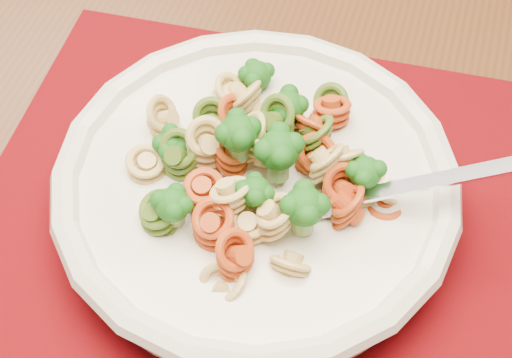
{
  "coord_description": "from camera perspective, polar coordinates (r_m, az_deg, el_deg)",
  "views": [
    {
      "loc": [
        0.16,
        -0.61,
        1.2
      ],
      "look_at": [
        0.16,
        -0.32,
        0.79
      ],
      "focal_mm": 50.0,
      "sensor_mm": 36.0,
      "label": 1
    }
  ],
  "objects": [
    {
      "name": "dining_table",
      "position": [
        0.69,
        -0.44,
        3.07
      ],
      "size": [
        1.73,
        1.38,
        0.75
      ],
      "rotation": [
        0.0,
        0.0,
        -0.3
      ],
      "color": "#512916",
      "rests_on": "ground"
    },
    {
      "name": "placemat",
      "position": [
        0.53,
        2.12,
        -2.93
      ],
      "size": [
        0.52,
        0.45,
        0.0
      ],
      "primitive_type": "cube",
      "rotation": [
        0.0,
        0.0,
        -0.24
      ],
      "color": "#610405",
      "rests_on": "dining_table"
    },
    {
      "name": "pasta_bowl",
      "position": [
        0.5,
        0.0,
        -0.55
      ],
      "size": [
        0.29,
        0.29,
        0.05
      ],
      "color": "silver",
      "rests_on": "placemat"
    },
    {
      "name": "pasta_broccoli_heap",
      "position": [
        0.49,
        0.0,
        0.41
      ],
      "size": [
        0.24,
        0.24,
        0.06
      ],
      "primitive_type": null,
      "color": "tan",
      "rests_on": "pasta_bowl"
    },
    {
      "name": "fork",
      "position": [
        0.48,
        4.74,
        -2.09
      ],
      "size": [
        0.18,
        0.03,
        0.08
      ],
      "primitive_type": null,
      "rotation": [
        0.0,
        -0.35,
        0.01
      ],
      "color": "silver",
      "rests_on": "pasta_bowl"
    }
  ]
}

